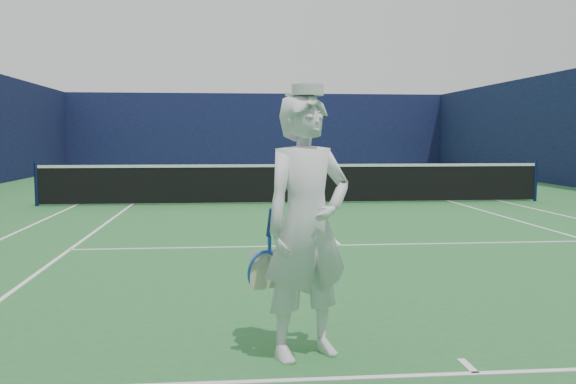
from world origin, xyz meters
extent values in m
plane|color=#286A31|center=(0.00, 0.00, 0.00)|extent=(80.00, 80.00, 0.00)
cube|color=white|center=(0.00, 11.88, 0.00)|extent=(11.03, 0.06, 0.01)
cube|color=white|center=(0.00, -11.88, 0.00)|extent=(11.03, 0.06, 0.01)
cube|color=white|center=(-5.49, 0.00, 0.00)|extent=(0.06, 23.83, 0.01)
cube|color=white|center=(5.49, 0.00, 0.00)|extent=(0.06, 23.83, 0.01)
cube|color=white|center=(-4.12, 0.00, 0.00)|extent=(0.06, 23.77, 0.01)
cube|color=white|center=(4.12, 0.00, 0.00)|extent=(0.06, 23.77, 0.01)
cube|color=white|center=(0.00, 6.40, 0.00)|extent=(8.23, 0.06, 0.01)
cube|color=white|center=(0.00, -6.40, 0.00)|extent=(8.23, 0.06, 0.01)
cube|color=white|center=(0.00, 0.00, 0.00)|extent=(0.06, 12.80, 0.01)
cube|color=white|center=(0.00, 11.73, 0.00)|extent=(0.06, 0.30, 0.01)
cube|color=white|center=(0.00, -11.73, 0.00)|extent=(0.06, 0.30, 0.01)
cube|color=#0F1439|center=(0.00, 18.00, 2.00)|extent=(20.12, 0.12, 4.00)
cylinder|color=#141E4C|center=(-6.40, 0.00, 0.54)|extent=(0.09, 0.09, 1.07)
cylinder|color=#141E4C|center=(6.40, 0.00, 0.54)|extent=(0.09, 0.09, 1.07)
cube|color=black|center=(0.00, 0.00, 0.50)|extent=(12.79, 0.02, 0.92)
cube|color=white|center=(0.00, 0.00, 0.97)|extent=(12.79, 0.04, 0.07)
cube|color=white|center=(0.00, 0.00, 0.47)|extent=(0.05, 0.03, 0.94)
imported|color=white|center=(-1.16, -11.39, 1.01)|extent=(0.87, 0.75, 2.02)
cylinder|color=white|center=(-1.16, -11.39, 2.04)|extent=(0.24, 0.24, 0.08)
cube|color=white|center=(-1.21, -11.27, 2.01)|extent=(0.21, 0.17, 0.02)
cylinder|color=navy|center=(-1.45, -11.43, 1.05)|extent=(0.07, 0.10, 0.22)
cube|color=#2148B4|center=(-1.45, -11.38, 0.87)|extent=(0.03, 0.03, 0.14)
torus|color=#2148B4|center=(-1.49, -11.32, 0.67)|extent=(0.31, 0.21, 0.29)
cube|color=beige|center=(-1.49, -11.32, 0.67)|extent=(0.20, 0.09, 0.30)
sphere|color=#D3F61C|center=(-0.96, -11.19, 1.11)|extent=(0.07, 0.07, 0.07)
sphere|color=#D3F61C|center=(-0.93, -11.15, 1.14)|extent=(0.07, 0.07, 0.07)
camera|label=1|loc=(-1.78, -16.19, 1.69)|focal=40.00mm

